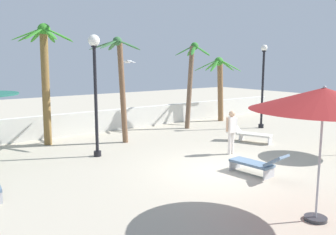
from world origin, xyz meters
name	(u,v)px	position (x,y,z in m)	size (l,w,h in m)	color
ground_plane	(221,171)	(0.00, 0.00, 0.00)	(56.00, 56.00, 0.00)	#B2A893
boundary_wall	(105,121)	(0.00, 8.40, 0.54)	(25.20, 0.30, 1.08)	silver
patio_umbrella_2	(324,99)	(-0.90, -3.88, 2.75)	(3.16, 3.16, 3.04)	#333338
palm_tree_0	(121,76)	(-0.62, 5.53, 2.92)	(2.40, 2.49, 4.59)	brown
palm_tree_1	(191,75)	(4.12, 6.44, 2.84)	(2.06, 2.09, 4.56)	brown
palm_tree_2	(45,69)	(-3.32, 7.12, 3.23)	(2.59, 2.59, 5.11)	brown
palm_tree_3	(220,81)	(6.94, 7.17, 2.42)	(2.78, 2.86, 3.82)	brown
lamp_post_0	(263,80)	(7.19, 4.19, 2.56)	(0.34, 0.34, 4.42)	black
lamp_post_3	(95,76)	(-2.47, 4.09, 3.01)	(0.43, 0.43, 4.51)	black
lounge_chair_1	(250,133)	(4.07, 2.30, 0.38)	(1.23, 1.96, 0.83)	#B7B7BC
lounge_chair_2	(258,163)	(0.58, -1.01, 0.40)	(0.71, 1.91, 0.83)	#B7B7BC
guest_0	(231,128)	(1.83, 1.31, 1.03)	(0.56, 0.25, 1.69)	silver
seagull_0	(128,62)	(0.10, 6.15, 3.54)	(0.38, 1.24, 0.14)	white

